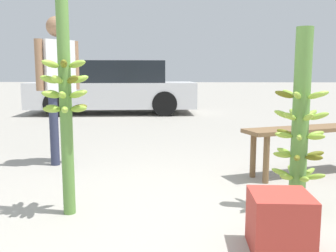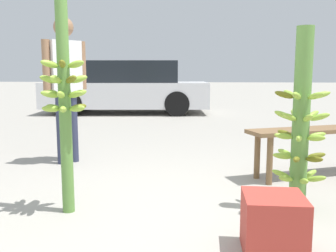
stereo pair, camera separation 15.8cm
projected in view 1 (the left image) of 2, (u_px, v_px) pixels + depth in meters
name	position (u px, v px, depth m)	size (l,w,h in m)	color
ground_plane	(180.00, 226.00, 2.67)	(80.00, 80.00, 0.00)	#9E998E
banana_stalk_left	(65.00, 98.00, 2.78)	(0.36, 0.36, 1.70)	#5B8C3D
banana_stalk_center	(300.00, 125.00, 2.91)	(0.42, 0.42, 1.42)	#5B8C3D
vendor_person	(58.00, 75.00, 4.33)	(0.43, 0.46, 1.72)	#2D334C
market_bench	(308.00, 135.00, 3.94)	(1.47, 0.86, 0.51)	brown
parked_car	(115.00, 88.00, 9.97)	(4.44, 2.14, 1.38)	silver
produce_crate	(280.00, 222.00, 2.28)	(0.36, 0.36, 0.36)	#B2382D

